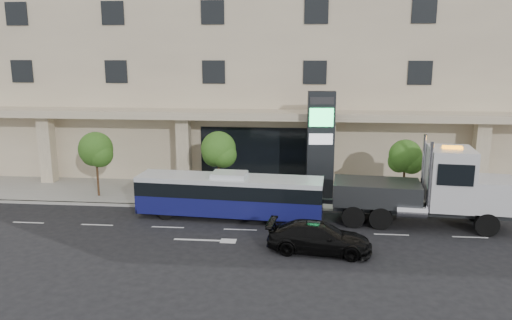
{
  "coord_description": "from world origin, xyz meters",
  "views": [
    {
      "loc": [
        3.24,
        -26.77,
        9.42
      ],
      "look_at": [
        0.52,
        2.0,
        3.1
      ],
      "focal_mm": 35.0,
      "sensor_mm": 36.0,
      "label": 1
    }
  ],
  "objects": [
    {
      "name": "signage_pylon",
      "position": [
        4.4,
        4.57,
        3.62
      ],
      "size": [
        1.75,
        0.77,
        6.84
      ],
      "rotation": [
        0.0,
        0.0,
        0.08
      ],
      "color": "black",
      "rests_on": "sidewalk"
    },
    {
      "name": "convention_center",
      "position": [
        -0.0,
        15.42,
        9.97
      ],
      "size": [
        60.0,
        17.6,
        20.0
      ],
      "color": "tan",
      "rests_on": "ground"
    },
    {
      "name": "curb",
      "position": [
        0.0,
        2.0,
        0.07
      ],
      "size": [
        120.0,
        0.3,
        0.15
      ],
      "primitive_type": "cube",
      "color": "gray",
      "rests_on": "ground"
    },
    {
      "name": "ground",
      "position": [
        0.0,
        0.0,
        0.0
      ],
      "size": [
        120.0,
        120.0,
        0.0
      ],
      "primitive_type": "plane",
      "color": "black",
      "rests_on": "ground"
    },
    {
      "name": "sidewalk",
      "position": [
        0.0,
        5.0,
        0.07
      ],
      "size": [
        120.0,
        6.0,
        0.15
      ],
      "primitive_type": "cube",
      "color": "gray",
      "rests_on": "ground"
    },
    {
      "name": "tree_right",
      "position": [
        9.53,
        3.59,
        3.04
      ],
      "size": [
        2.1,
        2.0,
        4.04
      ],
      "color": "#422B19",
      "rests_on": "sidewalk"
    },
    {
      "name": "tree_left",
      "position": [
        -9.97,
        3.59,
        3.11
      ],
      "size": [
        2.27,
        2.2,
        4.22
      ],
      "color": "#422B19",
      "rests_on": "sidewalk"
    },
    {
      "name": "city_bus",
      "position": [
        -0.86,
        0.44,
        1.37
      ],
      "size": [
        10.78,
        3.03,
        2.7
      ],
      "rotation": [
        0.0,
        0.0,
        -0.07
      ],
      "color": "black",
      "rests_on": "ground"
    },
    {
      "name": "tow_truck",
      "position": [
        10.25,
        0.21,
        2.02
      ],
      "size": [
        10.84,
        3.53,
        4.92
      ],
      "rotation": [
        0.0,
        0.0,
        -0.1
      ],
      "color": "#2D3033",
      "rests_on": "ground"
    },
    {
      "name": "tree_mid",
      "position": [
        -1.97,
        3.59,
        3.26
      ],
      "size": [
        2.28,
        2.2,
        4.38
      ],
      "color": "#422B19",
      "rests_on": "sidewalk"
    },
    {
      "name": "black_sedan",
      "position": [
        4.13,
        -4.14,
        0.72
      ],
      "size": [
        5.18,
        2.62,
        1.44
      ],
      "primitive_type": "imported",
      "rotation": [
        0.0,
        0.0,
        1.45
      ],
      "color": "black",
      "rests_on": "ground"
    }
  ]
}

